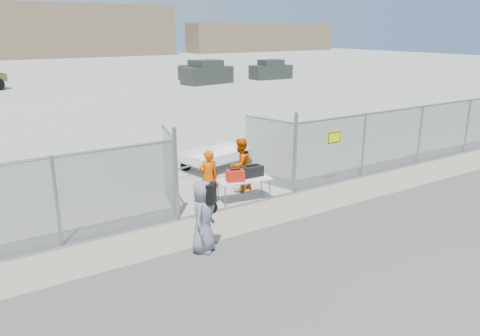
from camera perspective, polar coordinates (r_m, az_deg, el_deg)
ground at (r=12.15m, az=5.15°, el=-7.26°), size 160.00×160.00×0.00m
tarmac_inside at (r=51.41m, az=-25.29°, el=9.64°), size 160.00×80.00×0.01m
dirt_strip at (r=12.89m, az=2.42°, el=-5.74°), size 44.00×1.60×0.01m
distant_hills at (r=87.53m, az=-25.89°, el=14.82°), size 140.00×6.00×9.00m
chain_link_fence at (r=13.30m, az=-0.00°, el=0.00°), size 40.00×0.20×2.20m
folding_table at (r=13.82m, az=0.48°, el=-2.67°), size 1.68×0.89×0.68m
orange_bag at (r=13.47m, az=-0.59°, el=-0.93°), size 0.60×0.49×0.32m
black_duffel at (r=13.91m, az=1.43°, el=-0.39°), size 0.65×0.39×0.31m
security_worker_left at (r=13.37m, az=-3.90°, el=-1.20°), size 0.66×0.49×1.64m
security_worker_right at (r=14.47m, az=0.04°, el=0.36°), size 0.97×0.84×1.70m
visitor at (r=10.64m, az=-4.53°, el=-5.89°), size 0.97×0.96×1.69m
utility_trailer at (r=16.87m, az=-2.86°, el=1.07°), size 3.42×2.22×0.77m
parked_vehicle_near at (r=43.64m, az=-4.03°, el=11.55°), size 4.87×2.75×2.09m
parked_vehicle_mid at (r=47.97m, az=-5.11°, el=11.83°), size 4.41×3.48×1.82m
parked_vehicle_far at (r=47.88m, az=3.77°, el=11.88°), size 4.19×2.03×1.86m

